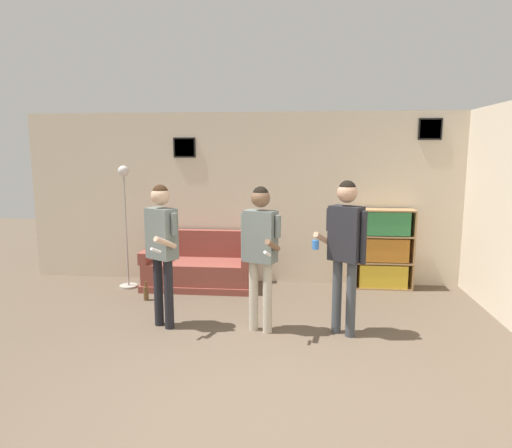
{
  "coord_description": "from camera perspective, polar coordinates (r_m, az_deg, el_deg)",
  "views": [
    {
      "loc": [
        0.37,
        -3.36,
        2.11
      ],
      "look_at": [
        -0.14,
        1.91,
        1.25
      ],
      "focal_mm": 32.0,
      "sensor_mm": 36.0,
      "label": 1
    }
  ],
  "objects": [
    {
      "name": "ground_plane",
      "position": [
        3.98,
        -0.69,
        -22.77
      ],
      "size": [
        20.0,
        20.0,
        0.0
      ],
      "primitive_type": "plane",
      "color": "brown"
    },
    {
      "name": "bottle_on_floor",
      "position": [
        6.74,
        -13.58,
        -8.36
      ],
      "size": [
        0.07,
        0.07,
        0.27
      ],
      "color": "brown",
      "rests_on": "ground_plane"
    },
    {
      "name": "bookshelf",
      "position": [
        7.27,
        15.64,
        -3.04
      ],
      "size": [
        0.89,
        0.3,
        1.23
      ],
      "color": "#A87F51",
      "rests_on": "ground_plane"
    },
    {
      "name": "couch",
      "position": [
        7.21,
        -7.11,
        -5.54
      ],
      "size": [
        1.67,
        0.8,
        0.85
      ],
      "color": "brown",
      "rests_on": "ground_plane"
    },
    {
      "name": "person_player_foreground_left",
      "position": [
        5.47,
        -11.72,
        -2.02
      ],
      "size": [
        0.44,
        0.6,
        1.72
      ],
      "color": "black",
      "rests_on": "ground_plane"
    },
    {
      "name": "person_watcher_holding_cup",
      "position": [
        5.22,
        11.12,
        -2.02
      ],
      "size": [
        0.59,
        0.37,
        1.78
      ],
      "color": "#3D4247",
      "rests_on": "ground_plane"
    },
    {
      "name": "person_player_foreground_center",
      "position": [
        5.22,
        0.55,
        -2.44
      ],
      "size": [
        0.47,
        0.57,
        1.71
      ],
      "color": "#B7AD99",
      "rests_on": "ground_plane"
    },
    {
      "name": "floor_lamp",
      "position": [
        7.23,
        -16.0,
        0.95
      ],
      "size": [
        0.28,
        0.28,
        1.89
      ],
      "color": "#ADA89E",
      "rests_on": "ground_plane"
    },
    {
      "name": "wall_back",
      "position": [
        7.27,
        2.64,
        3.21
      ],
      "size": [
        8.12,
        0.08,
        2.7
      ],
      "color": "beige",
      "rests_on": "ground_plane"
    }
  ]
}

